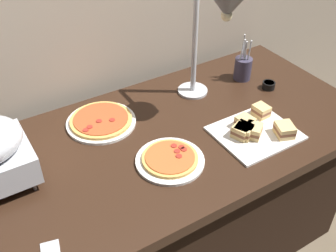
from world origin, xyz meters
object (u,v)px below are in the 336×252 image
Objects in this scene: pizza_plate_front at (101,121)px; sandwich_platter at (255,129)px; heat_lamp at (220,17)px; pizza_plate_center at (171,159)px; sauce_cup_near at (269,85)px; utensil_holder at (243,68)px.

pizza_plate_front is 0.91× the size of sandwich_platter.
pizza_plate_center is (-0.34, -0.20, -0.41)m from heat_lamp.
pizza_plate_front is 0.64m from sandwich_platter.
utensil_holder reaches higher than sauce_cup_near.
pizza_plate_front is 1.12× the size of pizza_plate_center.
pizza_plate_center is at bearing -70.70° from pizza_plate_front.
utensil_holder is (-0.05, 0.14, 0.04)m from sauce_cup_near.
heat_lamp is 2.09× the size of pizza_plate_center.
pizza_plate_center is 0.70m from utensil_holder.
heat_lamp is 2.35× the size of utensil_holder.
heat_lamp is at bearing 30.12° from pizza_plate_center.
utensil_holder is (0.28, 0.13, -0.37)m from heat_lamp.
sandwich_platter is 1.39× the size of utensil_holder.
utensil_holder is (0.24, 0.37, 0.04)m from sandwich_platter.
utensil_holder is at bearing 27.99° from pizza_plate_center.
pizza_plate_front is 1.27× the size of utensil_holder.
pizza_plate_center is 0.39m from sandwich_platter.
heat_lamp reaches higher than sandwich_platter.
pizza_plate_center is at bearing -152.01° from utensil_holder.
utensil_holder reaches higher than pizza_plate_front.
pizza_plate_center is (0.12, -0.36, -0.00)m from pizza_plate_front.
utensil_holder is (0.74, -0.03, 0.05)m from pizza_plate_front.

